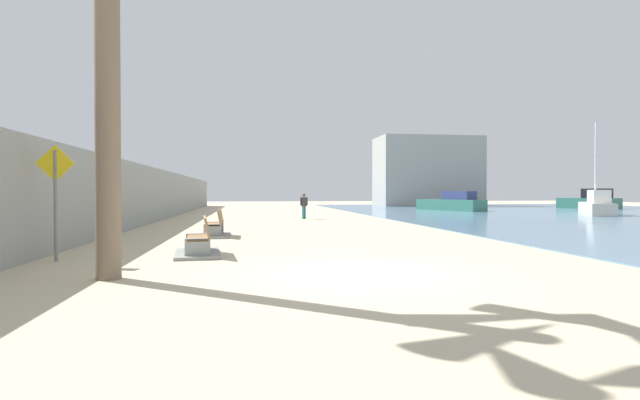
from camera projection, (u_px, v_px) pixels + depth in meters
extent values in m
plane|color=#C6B793|center=(287.00, 221.00, 27.37)|extent=(120.00, 120.00, 0.00)
cube|color=gray|center=(149.00, 195.00, 26.26)|extent=(0.80, 64.00, 2.92)
cylinder|color=#7A6651|center=(107.00, 80.00, 8.85)|extent=(0.45, 0.45, 7.31)
cube|color=gray|center=(198.00, 248.00, 11.64)|extent=(0.62, 0.26, 0.50)
cube|color=gray|center=(198.00, 243.00, 13.00)|extent=(0.62, 0.26, 0.50)
cube|color=#997047|center=(198.00, 237.00, 12.31)|extent=(0.66, 1.64, 0.06)
cube|color=#997047|center=(207.00, 226.00, 12.37)|extent=(0.33, 1.61, 0.50)
cube|color=gray|center=(198.00, 253.00, 12.32)|extent=(1.31, 2.20, 0.08)
cube|color=gray|center=(213.00, 231.00, 16.84)|extent=(0.60, 0.20, 0.50)
cube|color=gray|center=(215.00, 228.00, 18.22)|extent=(0.60, 0.20, 0.50)
cube|color=#997047|center=(214.00, 224.00, 17.53)|extent=(0.50, 1.60, 0.06)
cube|color=#997047|center=(220.00, 216.00, 17.55)|extent=(0.17, 1.60, 0.50)
cube|color=gray|center=(214.00, 235.00, 17.53)|extent=(1.11, 2.10, 0.08)
cylinder|color=teal|center=(303.00, 213.00, 29.27)|extent=(0.12, 0.12, 0.77)
cylinder|color=teal|center=(305.00, 212.00, 29.35)|extent=(0.12, 0.12, 0.77)
cube|color=#333338|center=(304.00, 202.00, 29.30)|extent=(0.37, 0.30, 0.54)
sphere|color=brown|center=(304.00, 195.00, 29.29)|extent=(0.21, 0.21, 0.21)
cylinder|color=#333338|center=(301.00, 201.00, 29.18)|extent=(0.09, 0.09, 0.49)
cylinder|color=#333338|center=(307.00, 201.00, 29.42)|extent=(0.09, 0.09, 0.49)
cube|color=#337060|center=(450.00, 205.00, 42.13)|extent=(4.03, 7.01, 0.95)
cube|color=navy|center=(459.00, 195.00, 41.22)|extent=(2.18, 3.24, 0.71)
cube|color=beige|center=(596.00, 209.00, 34.49)|extent=(5.04, 7.21, 0.83)
cube|color=white|center=(599.00, 196.00, 33.44)|extent=(2.54, 3.36, 0.90)
cylinder|color=silver|center=(596.00, 163.00, 34.79)|extent=(0.12, 0.12, 5.78)
cube|color=#337060|center=(588.00, 203.00, 46.91)|extent=(4.25, 5.66, 1.03)
cube|color=black|center=(597.00, 193.00, 46.24)|extent=(2.36, 2.73, 0.91)
cylinder|color=slate|center=(56.00, 206.00, 11.14)|extent=(0.08, 0.08, 2.57)
cube|color=yellow|center=(55.00, 163.00, 11.12)|extent=(0.85, 0.03, 0.85)
cube|color=#9E9E99|center=(427.00, 172.00, 57.78)|extent=(12.00, 6.00, 8.18)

